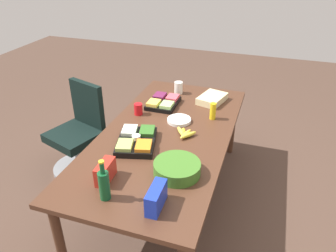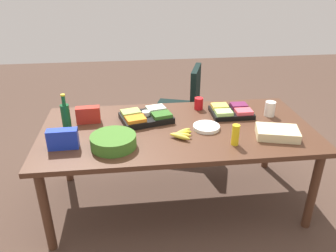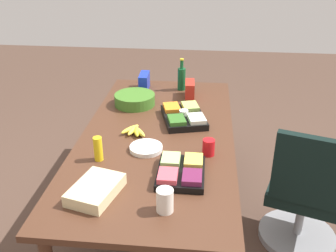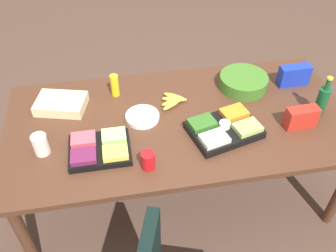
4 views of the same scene
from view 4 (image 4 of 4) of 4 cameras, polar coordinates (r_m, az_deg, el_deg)
The scene contains 14 objects.
ground_plane at distance 2.95m, azimuth 1.45°, elevation -9.83°, with size 10.00×10.00×0.00m, color #4D382D.
conference_table at distance 2.44m, azimuth 1.73°, elevation -0.08°, with size 2.24×1.09×0.75m.
chip_bag_blue at distance 2.79m, azimuth 18.96°, elevation 7.45°, with size 0.22×0.08×0.15m, color #1933B9.
sheet_cake at distance 2.55m, azimuth -16.25°, elevation 3.32°, with size 0.32×0.22×0.07m, color beige.
mustard_bottle at distance 2.56m, azimuth -8.27°, elevation 6.25°, with size 0.06×0.06×0.16m, color yellow.
veggie_tray at distance 2.30m, azimuth 8.71°, elevation -0.38°, with size 0.48×0.40×0.09m.
fruit_platter at distance 2.19m, azimuth -10.57°, elevation -3.47°, with size 0.36×0.28×0.07m.
mayo_jar at distance 2.26m, azimuth -19.16°, elevation -2.72°, with size 0.09×0.09×0.13m, color white.
wine_bottle at distance 2.55m, azimuth 22.77°, elevation 3.64°, with size 0.08×0.08×0.29m.
chip_bag_red at distance 2.44m, azimuth 19.98°, elevation 1.25°, with size 0.20×0.08×0.14m, color red.
red_solo_cup at distance 2.07m, azimuth -3.10°, elevation -5.35°, with size 0.08×0.08×0.11m, color red.
paper_plate_stack at distance 2.39m, azimuth -3.99°, elevation 1.43°, with size 0.22×0.22×0.03m, color white.
banana_bunch at distance 2.49m, azimuth 0.88°, elevation 3.99°, with size 0.19×0.20×0.04m.
salad_bowl at distance 2.68m, azimuth 11.62°, elevation 6.72°, with size 0.34×0.34×0.09m, color #3D7124.
Camera 4 is at (0.38, 1.73, 2.35)m, focal length 39.29 mm.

